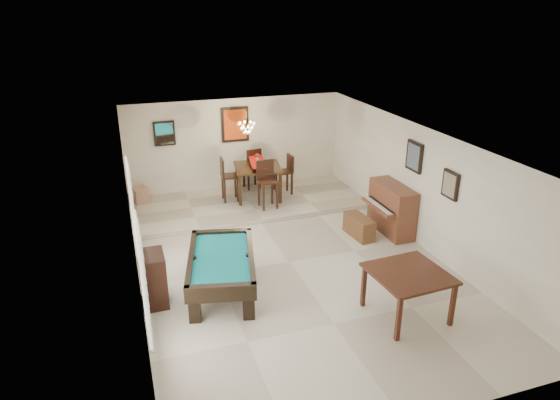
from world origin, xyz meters
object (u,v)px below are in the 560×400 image
dining_chair_east (284,175)px  dining_chair_north (252,168)px  pool_table (222,275)px  dining_chair_south (268,185)px  dining_table (258,180)px  dining_chair_west (230,179)px  square_table (407,294)px  flower_vase (257,158)px  upright_piano (387,209)px  corner_bench (140,195)px  piano_bench (359,227)px  apothecary_chest (153,279)px  chandelier (247,124)px

dining_chair_east → dining_chair_north: bearing=-140.1°
pool_table → dining_chair_south: 3.89m
dining_table → dining_chair_south: bearing=-86.7°
pool_table → dining_chair_west: size_ratio=1.87×
pool_table → square_table: (2.81, -1.71, 0.06)m
flower_vase → upright_piano: bearing=-51.0°
dining_table → dining_chair_south: size_ratio=0.98×
upright_piano → corner_bench: bearing=146.9°
piano_bench → dining_chair_east: (-0.84, 2.84, 0.42)m
upright_piano → apothecary_chest: upright_piano is taller
piano_bench → chandelier: size_ratio=1.45×
upright_piano → dining_chair_east: bearing=118.2°
apothecary_chest → dining_chair_east: (3.84, 4.13, 0.18)m
dining_table → apothecary_chest: bearing=-127.1°
upright_piano → corner_bench: 6.33m
dining_table → dining_chair_east: size_ratio=1.10×
dining_chair_north → corner_bench: size_ratio=2.63×
flower_vase → dining_chair_south: bearing=-86.7°
dining_chair_east → corner_bench: bearing=-102.9°
corner_bench → square_table: bearing=-58.6°
upright_piano → dining_chair_west: dining_chair_west is taller
square_table → dining_chair_west: 6.10m
pool_table → dining_chair_west: bearing=87.6°
upright_piano → dining_chair_east: (-1.52, 2.83, 0.09)m
dining_chair_south → apothecary_chest: bearing=-136.0°
apothecary_chest → chandelier: bearing=54.3°
flower_vase → apothecary_chest: bearing=-127.1°
upright_piano → dining_chair_west: 4.13m
piano_bench → dining_chair_west: (-2.34, 2.82, 0.46)m
pool_table → piano_bench: size_ratio=2.48×
dining_chair_west → chandelier: bearing=-118.4°
apothecary_chest → dining_chair_north: dining_chair_north is taller
dining_chair_south → dining_chair_north: bearing=87.2°
chandelier → dining_chair_north: bearing=69.8°
dining_table → dining_chair_west: size_ratio=1.03×
upright_piano → chandelier: size_ratio=2.29×
apothecary_chest → chandelier: chandelier is taller
chandelier → apothecary_chest: bearing=-125.7°
dining_chair_west → corner_bench: (-2.28, 0.63, -0.38)m
dining_chair_east → chandelier: (-1.08, -0.28, 1.54)m
flower_vase → dining_chair_east: (0.75, 0.04, -0.56)m
upright_piano → dining_chair_south: bearing=137.6°
flower_vase → corner_bench: 3.23m
pool_table → flower_vase: (1.88, 4.13, 0.86)m
corner_bench → chandelier: size_ratio=0.73×
square_table → chandelier: (-1.26, 5.60, 1.78)m
apothecary_chest → dining_table: 5.13m
flower_vase → dining_chair_north: 0.93m
dining_table → corner_bench: size_ratio=2.69×
upright_piano → chandelier: (-2.60, 2.56, 1.63)m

